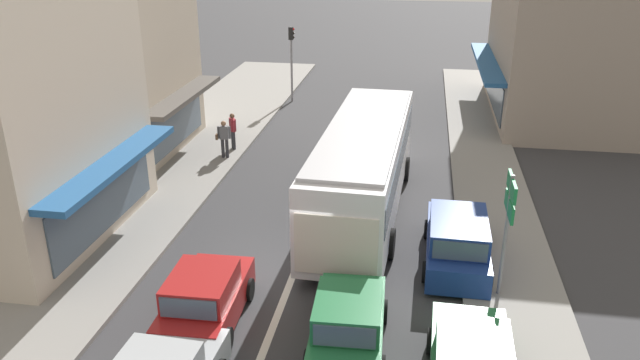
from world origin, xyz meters
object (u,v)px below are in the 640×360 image
Objects in this scene: hatchback_behind_bus_near at (205,299)px; pedestrian_browsing_midblock at (233,129)px; traffic_light_downstreet at (291,51)px; directional_road_sign at (509,208)px; city_bus at (364,163)px; hatchback_adjacent_lane_trail at (348,324)px; parked_wagon_kerb_second at (457,241)px; pedestrian_with_handbag_near at (224,137)px.

pedestrian_browsing_midblock is at bearing 103.61° from hatchback_behind_bus_near.
directional_road_sign is at bearing -62.94° from traffic_light_downstreet.
hatchback_adjacent_lane_trail is at bearing -86.86° from city_bus.
hatchback_adjacent_lane_trail is at bearing -74.91° from traffic_light_downstreet.
traffic_light_downstreet reaches higher than hatchback_behind_bus_near.
traffic_light_downstreet is 8.98m from pedestrian_browsing_midblock.
parked_wagon_kerb_second is at bearing -63.51° from traffic_light_downstreet.
city_bus is 2.92× the size of hatchback_behind_bus_near.
hatchback_behind_bus_near is (-3.69, 0.45, 0.00)m from hatchback_adjacent_lane_trail.
hatchback_adjacent_lane_trail is 2.31× the size of pedestrian_browsing_midblock.
traffic_light_downstreet reaches higher than pedestrian_browsing_midblock.
pedestrian_with_handbag_near is (-10.57, 9.03, -1.64)m from directional_road_sign.
traffic_light_downstreet is at bearing 105.09° from hatchback_adjacent_lane_trail.
pedestrian_browsing_midblock is (-9.43, 8.44, 0.32)m from parked_wagon_kerb_second.
directional_road_sign is (4.20, -4.72, 0.82)m from city_bus.
traffic_light_downstreet is (-2.20, 21.36, 2.15)m from hatchback_behind_bus_near.
pedestrian_browsing_midblock is at bearing 87.48° from pedestrian_with_handbag_near.
hatchback_behind_bus_near is 2.30× the size of pedestrian_browsing_midblock.
pedestrian_with_handbag_near is at bearing 145.93° from city_bus.
pedestrian_with_handbag_near is (-6.78, 11.91, 0.36)m from hatchback_adjacent_lane_trail.
hatchback_adjacent_lane_trail is 2.31× the size of pedestrian_with_handbag_near.
hatchback_behind_bus_near is at bearing -161.97° from directional_road_sign.
pedestrian_with_handbag_near is 1.14m from pedestrian_browsing_midblock.
hatchback_adjacent_lane_trail is 0.90× the size of traffic_light_downstreet.
hatchback_adjacent_lane_trail is 22.69m from traffic_light_downstreet.
traffic_light_downstreet is 1.17× the size of directional_road_sign.
directional_road_sign reaches higher than hatchback_adjacent_lane_trail.
pedestrian_browsing_midblock is (-10.52, 10.17, -1.64)m from directional_road_sign.
directional_road_sign is at bearing -48.35° from city_bus.
parked_wagon_kerb_second reaches higher than hatchback_adjacent_lane_trail.
pedestrian_with_handbag_near is at bearing 105.13° from hatchback_behind_bus_near.
parked_wagon_kerb_second is at bearing 59.68° from hatchback_adjacent_lane_trail.
directional_road_sign is 14.00m from pedestrian_with_handbag_near.
city_bus is 3.04× the size of directional_road_sign.
directional_road_sign is 2.21× the size of pedestrian_with_handbag_near.
traffic_light_downstreet reaches higher than parked_wagon_kerb_second.
directional_road_sign is at bearing -40.51° from pedestrian_with_handbag_near.
traffic_light_downstreet is at bearing 95.87° from hatchback_behind_bus_near.
hatchback_adjacent_lane_trail is 1.05× the size of directional_road_sign.
pedestrian_browsing_midblock is at bearing 117.30° from hatchback_adjacent_lane_trail.
pedestrian_browsing_midblock is (0.05, 1.14, -0.00)m from pedestrian_with_handbag_near.
hatchback_adjacent_lane_trail is 0.83× the size of parked_wagon_kerb_second.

